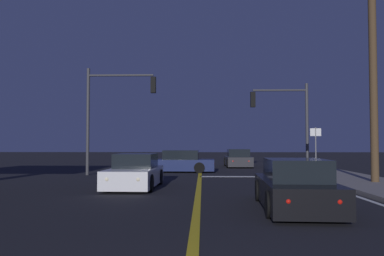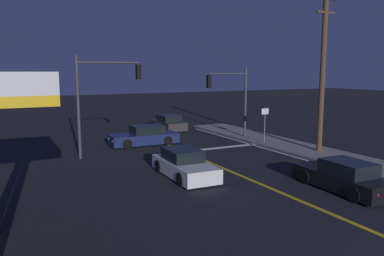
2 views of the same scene
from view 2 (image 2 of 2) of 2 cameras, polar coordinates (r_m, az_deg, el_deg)
sidewalk_right at (r=22.83m, az=24.78°, el=-5.13°), size 3.20×35.14×0.15m
lane_line_center at (r=17.95m, az=10.43°, el=-8.26°), size 0.20×33.19×0.01m
lane_line_edge_right at (r=21.45m, az=21.68°, el=-5.97°), size 0.16×33.19×0.01m
stop_bar at (r=26.09m, az=4.20°, el=-2.89°), size 5.48×0.50×0.01m
car_distant_tail_navy at (r=27.21m, az=-6.97°, el=-1.23°), size 4.72×2.07×1.34m
car_following_oncoming_black at (r=18.00m, az=21.40°, el=-6.76°), size 1.98×4.66×1.34m
car_far_approaching_charcoal at (r=33.82m, az=-3.50°, el=0.70°), size 1.95×4.18×1.34m
car_parked_curb_white at (r=18.92m, az=-1.16°, el=-5.44°), size 1.91×4.44×1.34m
traffic_signal_near_right at (r=28.80m, az=5.84°, el=5.20°), size 3.39×0.28×5.30m
traffic_signal_far_left at (r=23.47m, az=-13.19°, el=5.45°), size 3.90×0.28×5.99m
utility_pole_right at (r=25.15m, az=18.65°, el=8.04°), size 1.67×0.33×9.95m
street_sign_corner at (r=27.22m, az=10.64°, el=1.14°), size 0.56×0.06×2.59m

